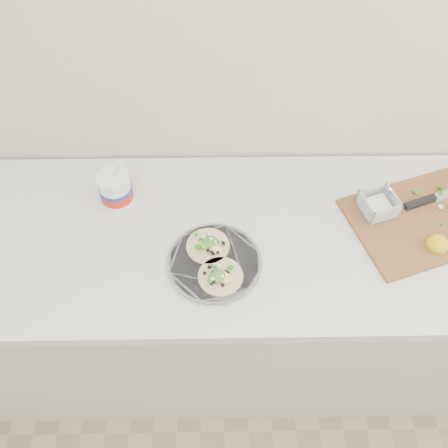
{
  "coord_description": "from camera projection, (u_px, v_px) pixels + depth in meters",
  "views": [
    {
      "loc": [
        0.18,
        0.54,
        2.13
      ],
      "look_at": [
        0.2,
        1.41,
        0.96
      ],
      "focal_mm": 40.0,
      "sensor_mm": 36.0,
      "label": 1
    }
  ],
  "objects": [
    {
      "name": "taco_plate",
      "position": [
        214.0,
        261.0,
        1.44
      ],
      "size": [
        0.27,
        0.27,
        0.04
      ],
      "rotation": [
        0.0,
        0.0,
        0.07
      ],
      "color": "slate",
      "rests_on": "counter"
    },
    {
      "name": "cutboard",
      "position": [
        423.0,
        215.0,
        1.54
      ],
      "size": [
        0.53,
        0.45,
        0.07
      ],
      "rotation": [
        0.0,
        0.0,
        0.32
      ],
      "color": "brown",
      "rests_on": "counter"
    },
    {
      "name": "tub",
      "position": [
        116.0,
        188.0,
        1.53
      ],
      "size": [
        0.1,
        0.1,
        0.23
      ],
      "rotation": [
        0.0,
        0.0,
        -0.33
      ],
      "color": "white",
      "rests_on": "counter"
    },
    {
      "name": "counter",
      "position": [
        172.0,
        301.0,
        1.88
      ],
      "size": [
        2.44,
        0.66,
        0.9
      ],
      "color": "silver",
      "rests_on": "ground"
    }
  ]
}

